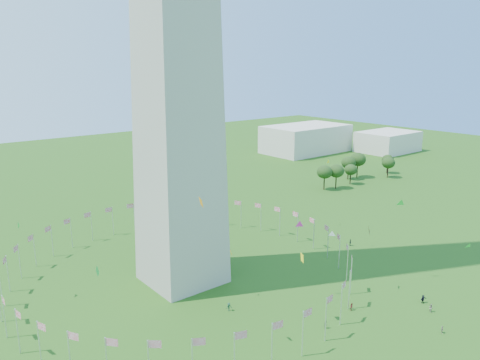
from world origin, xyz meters
The scene contains 6 objects.
flag_ring centered at (0.00, 50.00, 4.50)m, with size 80.24×80.24×9.00m.
gov_building_east_a centered at (150.00, 150.00, 8.00)m, with size 50.00×30.00×16.00m, color beige.
gov_building_east_b centered at (190.00, 120.00, 6.00)m, with size 35.00×25.00×12.00m, color beige.
crowd centered at (8.77, 3.35, 0.89)m, with size 93.52×68.16×2.00m.
kites_aloft centered at (14.96, 23.24, 20.12)m, with size 99.00×77.30×35.26m.
tree_line_east centered at (113.33, 85.70, 5.08)m, with size 53.29×15.80×11.49m.
Camera 1 is at (-55.65, -40.74, 51.36)m, focal length 35.00 mm.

